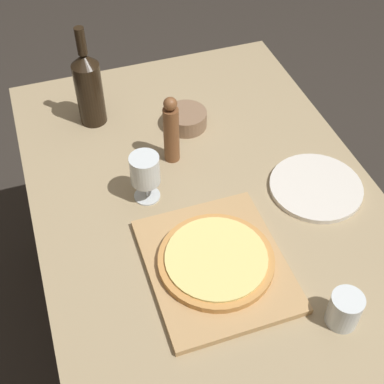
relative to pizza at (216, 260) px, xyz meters
name	(u,v)px	position (x,y,z in m)	size (l,w,h in m)	color
ground_plane	(202,330)	(0.06, 0.24, -0.78)	(12.00, 12.00, 0.00)	#2D2823
dining_table	(205,217)	(0.06, 0.24, -0.13)	(0.92, 1.32, 0.75)	#9E8966
cutting_board	(216,265)	(0.00, 0.00, -0.02)	(0.32, 0.38, 0.02)	tan
pizza	(216,260)	(0.00, 0.00, 0.00)	(0.28, 0.28, 0.02)	#C68947
wine_bottle	(89,87)	(-0.17, 0.64, 0.10)	(0.08, 0.08, 0.32)	black
pepper_mill	(171,131)	(0.01, 0.40, 0.07)	(0.04, 0.04, 0.21)	brown
wine_glass	(145,171)	(-0.09, 0.28, 0.07)	(0.08, 0.08, 0.14)	silver
small_bowl	(186,119)	(0.10, 0.53, 0.00)	(0.13, 0.13, 0.05)	#84664C
drinking_tumbler	(344,310)	(0.21, -0.22, 0.01)	(0.07, 0.07, 0.09)	silver
dinner_plate	(316,187)	(0.35, 0.16, -0.02)	(0.25, 0.25, 0.01)	silver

